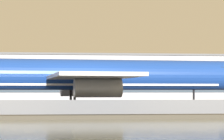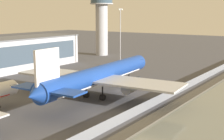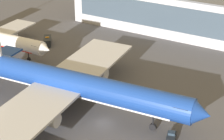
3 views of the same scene
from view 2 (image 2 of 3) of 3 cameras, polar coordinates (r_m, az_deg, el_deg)
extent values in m
plane|color=#4C4C51|center=(95.53, 1.46, -3.79)|extent=(500.00, 500.00, 0.00)
cube|color=#474238|center=(86.35, 12.97, -5.44)|extent=(320.00, 3.00, 0.50)
cube|color=slate|center=(87.79, 10.26, -4.46)|extent=(280.00, 0.08, 2.32)
cylinder|color=slate|center=(87.79, 10.26, -4.46)|extent=(0.10, 0.10, 2.32)
cylinder|color=#193D93|center=(88.45, -2.05, -0.78)|extent=(50.85, 9.38, 5.12)
cone|color=#193D93|center=(111.67, 5.20, 1.53)|extent=(3.73, 5.13, 4.87)
cone|color=#193D93|center=(67.84, -14.07, -4.56)|extent=(3.71, 4.87, 4.61)
cube|color=#232D3D|center=(108.50, 4.45, 1.62)|extent=(3.17, 4.58, 1.54)
cube|color=silver|center=(88.73, -2.04, -1.67)|extent=(43.20, 7.72, 0.92)
cube|color=#B7BABF|center=(93.49, -9.20, -0.70)|extent=(13.14, 25.14, 0.51)
cube|color=#B7BABF|center=(80.70, 4.35, -2.36)|extent=(13.14, 25.14, 0.51)
cylinder|color=#B7BABF|center=(93.81, -7.67, -1.66)|extent=(7.30, 3.41, 2.82)
cylinder|color=#B7BABF|center=(83.23, 3.58, -3.13)|extent=(7.30, 3.41, 2.82)
cube|color=silver|center=(69.93, -11.75, 0.28)|extent=(7.61, 1.25, 8.71)
cube|color=#193D93|center=(73.86, -14.20, -3.04)|extent=(5.79, 9.30, 0.41)
cube|color=#193D93|center=(68.10, -8.78, -3.97)|extent=(5.79, 9.30, 0.41)
cylinder|color=black|center=(104.41, 3.10, -1.33)|extent=(0.36, 0.36, 3.00)
cylinder|color=black|center=(104.72, 3.10, -2.13)|extent=(1.48, 0.68, 1.43)
cylinder|color=black|center=(87.88, -4.74, -3.60)|extent=(0.41, 0.41, 3.00)
cylinder|color=black|center=(88.26, -4.73, -4.54)|extent=(1.74, 1.29, 1.65)
cylinder|color=black|center=(85.03, -1.75, -4.04)|extent=(0.41, 0.41, 3.00)
cylinder|color=black|center=(85.42, -1.74, -5.02)|extent=(1.74, 1.29, 1.65)
cone|color=white|center=(85.06, -17.08, -2.83)|extent=(2.62, 3.70, 3.59)
cube|color=#232D3D|center=(83.47, -18.32, -2.81)|extent=(2.23, 3.30, 1.13)
cube|color=#1E2328|center=(107.72, 5.00, -1.79)|extent=(2.31, 3.49, 1.11)
cube|color=#283847|center=(107.66, 4.80, -1.35)|extent=(1.51, 1.39, 0.50)
cylinder|color=black|center=(107.43, 4.38, -2.03)|extent=(0.38, 0.73, 0.70)
cylinder|color=black|center=(108.71, 4.59, -1.88)|extent=(0.38, 0.73, 0.70)
cylinder|color=black|center=(106.90, 5.40, -2.11)|extent=(0.38, 0.73, 0.70)
cylinder|color=black|center=(108.18, 5.60, -1.96)|extent=(0.38, 0.73, 0.70)
cylinder|color=#ADADB2|center=(174.86, -1.90, 7.33)|extent=(6.67, 6.67, 28.09)
cylinder|color=#ADADB2|center=(174.68, -1.93, 12.01)|extent=(12.66, 12.66, 0.50)
cube|color=#3D4C5B|center=(124.66, -17.84, 2.36)|extent=(70.20, 0.16, 7.71)
cylinder|color=#A8A8AD|center=(136.07, 1.52, 5.86)|extent=(0.36, 0.36, 25.32)
cube|color=#A8A8AD|center=(135.65, 1.55, 11.10)|extent=(3.20, 0.24, 0.24)
cube|color=silver|center=(134.65, 1.26, 10.98)|extent=(0.60, 0.40, 0.44)
cube|color=silver|center=(136.66, 1.83, 10.96)|extent=(0.60, 0.40, 0.44)
camera|label=1|loc=(75.57, 62.97, -10.75)|focal=85.00mm
camera|label=3|loc=(112.51, 37.65, 18.74)|focal=60.00mm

